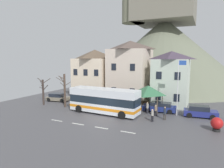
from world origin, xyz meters
name	(u,v)px	position (x,y,z in m)	size (l,w,h in m)	color
ground_plane	(100,120)	(0.00, 0.00, -0.03)	(40.00, 60.00, 0.07)	#4E4D51
townhouse_00	(95,74)	(-7.63, 12.24, 4.48)	(6.35, 6.54, 8.96)	beige
townhouse_01	(130,71)	(-0.65, 12.31, 5.16)	(6.38, 6.68, 10.32)	beige
townhouse_02	(171,78)	(6.35, 11.70, 4.22)	(5.25, 5.47, 8.45)	beige
hilltop_castle	(163,50)	(1.02, 33.03, 9.46)	(40.77, 40.77, 24.21)	#6A6F5B
transit_bus	(104,101)	(-0.87, 2.84, 1.68)	(9.73, 3.17, 3.33)	silver
bus_shelter	(148,90)	(4.21, 6.17, 3.00)	(3.60, 3.60, 3.65)	#473D33
parked_car_00	(83,99)	(-6.86, 6.87, 0.66)	(4.59, 2.35, 1.35)	slate
parked_car_01	(58,97)	(-11.71, 6.37, 0.66)	(4.08, 2.40, 1.35)	#766E5C
parked_car_02	(200,112)	(10.85, 6.37, 0.70)	(4.10, 2.12, 1.44)	navy
parked_car_03	(160,107)	(5.75, 6.77, 0.65)	(4.57, 2.06, 1.32)	navy
pedestrian_00	(147,107)	(4.39, 5.26, 0.81)	(0.34, 0.34, 1.52)	#2D2D38
pedestrian_01	(152,115)	(5.87, 1.99, 0.84)	(0.30, 0.30, 1.49)	black
pedestrian_02	(156,110)	(5.70, 4.45, 0.80)	(0.34, 0.30, 1.46)	black
pedestrian_03	(165,112)	(7.05, 3.31, 0.93)	(0.32, 0.31, 1.61)	#38332D
public_bench	(143,104)	(2.87, 8.59, 0.48)	(1.78, 0.48, 0.87)	#473828
flagpole	(178,84)	(8.18, 5.93, 4.13)	(0.95, 0.10, 7.13)	silver
harbour_buoy	(217,124)	(12.51, 1.64, 0.79)	(1.19, 1.19, 1.44)	black
bare_tree_00	(43,91)	(-11.86, 3.19, 2.20)	(2.48, 1.89, 4.25)	#382D28
bare_tree_01	(65,90)	(-7.89, 3.49, 2.62)	(1.79, 1.69, 5.02)	#47382D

